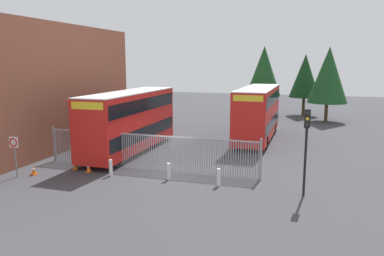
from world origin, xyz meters
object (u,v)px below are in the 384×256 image
bollard_center_front (169,171)px  speed_limit_sign_post (14,147)px  bollard_near_left (111,168)px  double_decker_bus_behind_fence_left (258,111)px  bollard_near_right (219,177)px  traffic_cone_near_kerb (34,170)px  traffic_cone_mid_forecourt (76,165)px  double_decker_bus_near_gate (130,119)px  traffic_cone_by_gate (89,167)px  traffic_light_kerbside (306,136)px

bollard_center_front → speed_limit_sign_post: size_ratio=0.40×
bollard_near_left → speed_limit_sign_post: 5.51m
double_decker_bus_behind_fence_left → bollard_near_right: bearing=-91.1°
traffic_cone_near_kerb → traffic_cone_mid_forecourt: bearing=45.9°
bollard_center_front → speed_limit_sign_post: (-8.47, -2.23, 1.30)m
speed_limit_sign_post → double_decker_bus_near_gate: bearing=65.1°
double_decker_bus_behind_fence_left → traffic_cone_by_gate: double_decker_bus_behind_fence_left is taller
traffic_cone_mid_forecourt → traffic_light_kerbside: size_ratio=0.14×
double_decker_bus_behind_fence_left → bollard_near_left: double_decker_bus_behind_fence_left is taller
double_decker_bus_near_gate → speed_limit_sign_post: 8.30m
bollard_near_left → speed_limit_sign_post: size_ratio=0.40×
bollard_near_right → traffic_light_kerbside: 5.02m
bollard_near_left → traffic_light_kerbside: traffic_light_kerbside is taller
speed_limit_sign_post → traffic_cone_mid_forecourt: bearing=47.1°
double_decker_bus_near_gate → traffic_cone_mid_forecourt: bearing=-103.5°
bollard_near_right → traffic_cone_mid_forecourt: (-9.12, 0.43, -0.19)m
bollard_near_left → traffic_cone_mid_forecourt: bollard_near_left is taller
bollard_near_right → traffic_light_kerbside: traffic_light_kerbside is taller
traffic_cone_near_kerb → double_decker_bus_near_gate: bearing=67.0°
bollard_center_front → traffic_cone_near_kerb: 8.02m
double_decker_bus_near_gate → bollard_near_right: double_decker_bus_near_gate is taller
bollard_center_front → traffic_light_kerbside: bearing=-3.5°
double_decker_bus_near_gate → traffic_cone_near_kerb: bearing=-113.0°
bollard_center_front → bollard_near_right: same height
bollard_near_left → traffic_cone_by_gate: 1.69m
traffic_cone_by_gate → bollard_near_left: bearing=-9.6°
traffic_cone_mid_forecourt → traffic_cone_near_kerb: (-1.66, -1.72, 0.00)m
traffic_cone_by_gate → traffic_cone_mid_forecourt: same height
double_decker_bus_near_gate → double_decker_bus_behind_fence_left: 10.99m
double_decker_bus_near_gate → traffic_cone_mid_forecourt: (-1.21, -5.07, -2.13)m
bollard_center_front → double_decker_bus_behind_fence_left: bearing=76.0°
traffic_cone_by_gate → traffic_cone_near_kerb: (-2.74, -1.47, 0.00)m
speed_limit_sign_post → double_decker_bus_behind_fence_left: bearing=52.0°
traffic_light_kerbside → double_decker_bus_near_gate: bearing=155.0°
double_decker_bus_near_gate → bollard_near_left: bearing=-74.8°
bollard_near_left → traffic_cone_by_gate: bollard_near_left is taller
double_decker_bus_near_gate → traffic_light_kerbside: size_ratio=2.51×
traffic_light_kerbside → traffic_cone_mid_forecourt: bearing=177.2°
bollard_near_left → bollard_center_front: size_ratio=1.00×
double_decker_bus_near_gate → bollard_near_left: size_ratio=11.38×
traffic_cone_mid_forecourt → traffic_cone_near_kerb: same height
double_decker_bus_behind_fence_left → traffic_cone_by_gate: 15.31m
traffic_cone_mid_forecourt → traffic_light_kerbside: 13.74m
double_decker_bus_near_gate → bollard_near_left: double_decker_bus_near_gate is taller
traffic_cone_near_kerb → bollard_near_left: bearing=15.2°
bollard_center_front → traffic_cone_near_kerb: (-7.87, -1.51, -0.19)m
bollard_near_left → bollard_center_front: (3.47, 0.32, 0.00)m
bollard_near_right → traffic_cone_mid_forecourt: bollard_near_right is taller
traffic_cone_by_gate → traffic_light_kerbside: size_ratio=0.14×
double_decker_bus_behind_fence_left → bollard_near_right: double_decker_bus_behind_fence_left is taller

